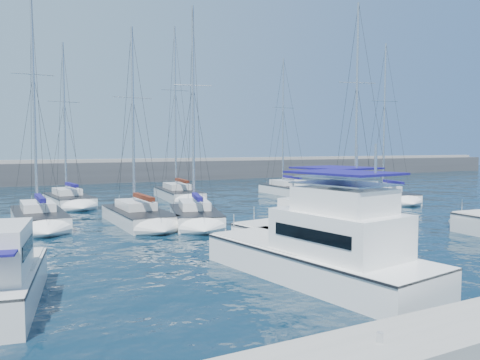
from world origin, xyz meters
name	(u,v)px	position (x,y,z in m)	size (l,w,h in m)	color
ground	(341,247)	(0.00, 0.00, 0.00)	(220.00, 220.00, 0.00)	black
breakwater	(115,175)	(0.00, 52.00, 1.05)	(160.00, 6.00, 4.45)	#424244
dock_cleat_near_port	(380,337)	(-8.00, -11.00, 0.72)	(0.16, 0.16, 0.25)	silver
motor_yacht_port_inner	(324,252)	(-4.71, -4.62, 1.13)	(5.02, 10.49, 4.69)	white
motor_yacht_stbd_inner	(321,233)	(-2.38, -1.43, 1.13)	(5.18, 8.98, 4.69)	white
sailboat_mid_a	(39,217)	(-13.47, 14.63, 0.54)	(3.20, 8.44, 16.13)	white
sailboat_mid_b	(138,216)	(-7.44, 12.19, 0.51)	(3.21, 8.36, 13.67)	silver
sailboat_mid_c	(195,216)	(-3.96, 10.42, 0.54)	(4.78, 7.85, 15.06)	white
sailboat_mid_d	(360,214)	(6.69, 6.04, 0.54)	(5.04, 8.13, 15.59)	silver
sailboat_mid_e	(386,196)	(17.17, 14.01, 0.54)	(4.88, 7.71, 15.39)	white
sailboat_back_a	(68,200)	(-10.27, 24.67, 0.53)	(3.76, 7.82, 14.77)	white
sailboat_back_b	(178,194)	(0.28, 25.39, 0.54)	(4.09, 9.47, 17.60)	silver
sailboat_back_c	(286,189)	(12.59, 24.48, 0.54)	(3.29, 7.47, 15.34)	white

